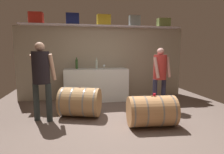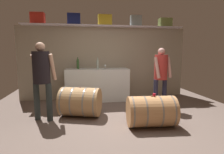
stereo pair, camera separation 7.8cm
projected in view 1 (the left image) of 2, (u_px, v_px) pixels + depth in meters
name	position (u px, v px, depth m)	size (l,w,h in m)	color
ground_plane	(116.00, 117.00, 4.19)	(6.31, 7.97, 0.02)	#67574E
back_wall_panel	(104.00, 63.00, 5.78)	(5.11, 0.10, 2.17)	gray
high_shelf_board	(104.00, 26.00, 5.48)	(4.70, 0.40, 0.03)	silver
toolcase_red	(36.00, 18.00, 5.11)	(0.37, 0.22, 0.31)	red
toolcase_navy	(72.00, 19.00, 5.29)	(0.36, 0.26, 0.31)	navy
toolcase_yellow	(104.00, 20.00, 5.46)	(0.39, 0.20, 0.31)	yellow
toolcase_grey	(135.00, 21.00, 5.63)	(0.33, 0.18, 0.32)	gray
toolcase_olive	(164.00, 23.00, 5.81)	(0.38, 0.24, 0.27)	olive
work_cabinet	(96.00, 85.00, 5.47)	(1.82, 0.58, 0.94)	white
wine_bottle_clear	(97.00, 64.00, 5.32)	(0.07, 0.07, 0.33)	#AEC3B6
wine_bottle_green	(77.00, 64.00, 5.38)	(0.07, 0.07, 0.33)	#32592A
wine_glass	(104.00, 66.00, 5.41)	(0.07, 0.07, 0.13)	white
wine_barrel_near	(152.00, 111.00, 3.61)	(0.96, 0.67, 0.61)	tan
wine_barrel_far	(80.00, 102.00, 4.16)	(1.02, 0.88, 0.66)	#AD8353
tasting_cup	(154.00, 95.00, 3.58)	(0.06, 0.06, 0.05)	red
winemaker_pouring	(41.00, 73.00, 3.80)	(0.54, 0.49, 1.63)	#2A3231
visitor_tasting	(160.00, 72.00, 4.70)	(0.49, 0.42, 1.53)	#27273E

